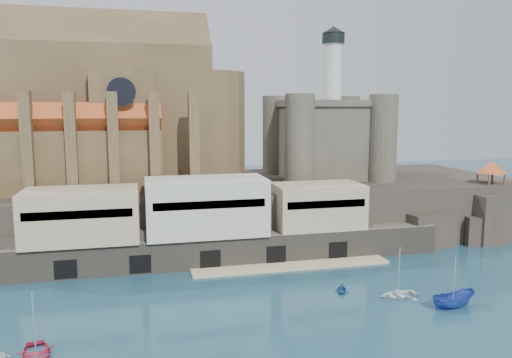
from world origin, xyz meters
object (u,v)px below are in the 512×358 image
object	(u,v)px
pavilion	(491,169)
boat_2	(453,307)
castle_keep	(326,135)
boat_0	(36,357)
church	(112,116)

from	to	relation	value
pavilion	boat_2	xyz separation A→B (m)	(-25.96, -27.10, -12.73)
boat_2	pavilion	bearing A→B (deg)	-51.12
castle_keep	boat_0	distance (m)	65.85
boat_2	boat_0	bearing A→B (deg)	84.16
castle_keep	boat_2	bearing A→B (deg)	-90.05
church	boat_2	distance (m)	62.83
pavilion	castle_keep	bearing A→B (deg)	149.82
church	boat_2	xyz separation A→B (m)	(40.17, -42.95, -22.13)
church	boat_2	bearing A→B (deg)	-46.92
pavilion	boat_2	size ratio (longest dim) A/B	1.08
church	castle_keep	bearing A→B (deg)	-1.11
castle_keep	pavilion	world-z (taller)	castle_keep
castle_keep	pavilion	bearing A→B (deg)	-30.18
church	boat_0	xyz separation A→B (m)	(-5.82, -44.17, -22.13)
castle_keep	boat_2	distance (m)	45.98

